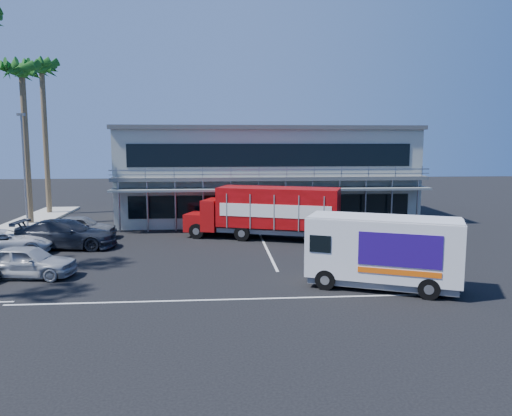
{
  "coord_description": "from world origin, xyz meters",
  "views": [
    {
      "loc": [
        -0.9,
        -24.96,
        6.17
      ],
      "look_at": [
        1.43,
        3.84,
        2.3
      ],
      "focal_mm": 35.0,
      "sensor_mm": 36.0,
      "label": 1
    }
  ],
  "objects": [
    {
      "name": "palm_e",
      "position": [
        -14.7,
        13.0,
        10.57
      ],
      "size": [
        2.8,
        2.8,
        12.25
      ],
      "color": "brown",
      "rests_on": "ground"
    },
    {
      "name": "ground",
      "position": [
        0.0,
        0.0,
        0.0
      ],
      "size": [
        120.0,
        120.0,
        0.0
      ],
      "primitive_type": "plane",
      "color": "black",
      "rests_on": "ground"
    },
    {
      "name": "parked_car_a",
      "position": [
        -9.5,
        -2.0,
        0.74
      ],
      "size": [
        4.51,
        2.27,
        1.47
      ],
      "primitive_type": "imported",
      "rotation": [
        0.0,
        0.0,
        1.45
      ],
      "color": "#A1A3A7",
      "rests_on": "ground"
    },
    {
      "name": "parked_car_e",
      "position": [
        -9.5,
        7.2,
        0.75
      ],
      "size": [
        4.41,
        1.79,
        1.5
      ],
      "primitive_type": "imported",
      "rotation": [
        0.0,
        0.0,
        1.58
      ],
      "color": "slate",
      "rests_on": "ground"
    },
    {
      "name": "palm_f",
      "position": [
        -15.1,
        18.5,
        11.47
      ],
      "size": [
        2.8,
        2.8,
        13.25
      ],
      "color": "brown",
      "rests_on": "ground"
    },
    {
      "name": "light_pole_far",
      "position": [
        -14.2,
        11.0,
        4.5
      ],
      "size": [
        0.5,
        0.25,
        8.09
      ],
      "color": "gray",
      "rests_on": "ground"
    },
    {
      "name": "red_truck",
      "position": [
        2.36,
        6.05,
        1.81
      ],
      "size": [
        9.99,
        5.37,
        3.3
      ],
      "rotation": [
        0.0,
        0.0,
        -0.34
      ],
      "color": "#9A0C0D",
      "rests_on": "ground"
    },
    {
      "name": "white_van",
      "position": [
        6.06,
        -5.0,
        1.62
      ],
      "size": [
        6.58,
        4.45,
        3.05
      ],
      "rotation": [
        0.0,
        0.0,
        -0.41
      ],
      "color": "silver",
      "rests_on": "ground"
    },
    {
      "name": "parked_car_c",
      "position": [
        -12.5,
        2.79,
        0.7
      ],
      "size": [
        5.47,
        3.62,
        1.4
      ],
      "primitive_type": "imported",
      "rotation": [
        0.0,
        0.0,
        1.85
      ],
      "color": "silver",
      "rests_on": "ground"
    },
    {
      "name": "parked_car_d",
      "position": [
        -9.58,
        4.32,
        0.83
      ],
      "size": [
        5.92,
        2.84,
        1.66
      ],
      "primitive_type": "imported",
      "rotation": [
        0.0,
        0.0,
        1.48
      ],
      "color": "#272B34",
      "rests_on": "ground"
    },
    {
      "name": "building",
      "position": [
        3.0,
        14.94,
        3.66
      ],
      "size": [
        22.4,
        12.0,
        7.3
      ],
      "color": "#A5AA9C",
      "rests_on": "ground"
    }
  ]
}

